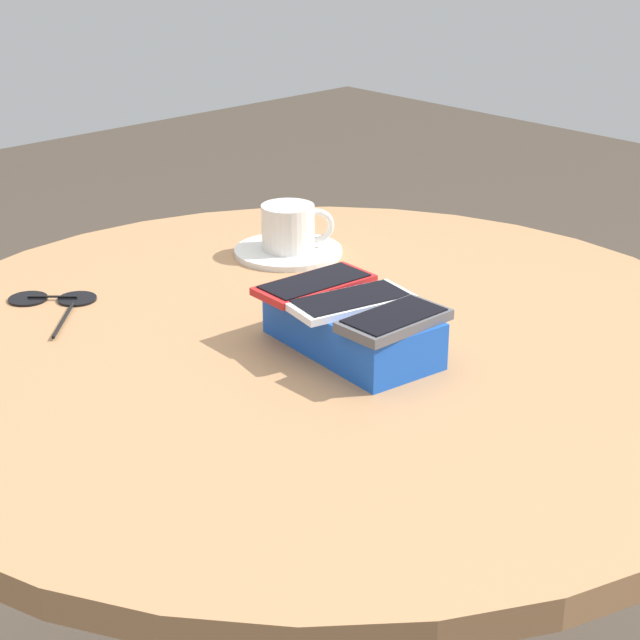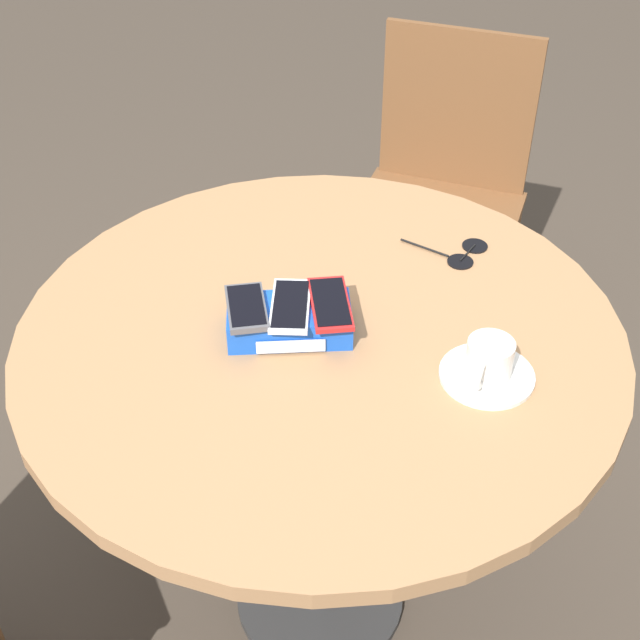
{
  "view_description": "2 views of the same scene",
  "coord_description": "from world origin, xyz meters",
  "px_view_note": "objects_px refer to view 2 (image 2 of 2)",
  "views": [
    {
      "loc": [
        -0.81,
        0.76,
        1.26
      ],
      "look_at": [
        0.0,
        0.0,
        0.79
      ],
      "focal_mm": 60.0,
      "sensor_mm": 36.0,
      "label": 1
    },
    {
      "loc": [
        -0.2,
        -1.11,
        1.72
      ],
      "look_at": [
        0.0,
        0.0,
        0.79
      ],
      "focal_mm": 50.0,
      "sensor_mm": 36.0,
      "label": 2
    }
  ],
  "objects_px": {
    "round_table": "(320,376)",
    "phone_white": "(291,307)",
    "chair_near_window": "(439,201)",
    "phone_box": "(290,322)",
    "phone_red": "(330,304)",
    "phone_gray": "(246,307)",
    "saucer": "(487,375)",
    "coffee_cup": "(489,359)",
    "sunglasses": "(463,253)"
  },
  "relations": [
    {
      "from": "round_table",
      "to": "phone_red",
      "type": "distance_m",
      "value": 0.16
    },
    {
      "from": "phone_gray",
      "to": "phone_white",
      "type": "xyz_separation_m",
      "value": [
        0.07,
        -0.01,
        -0.0
      ]
    },
    {
      "from": "sunglasses",
      "to": "chair_near_window",
      "type": "height_order",
      "value": "chair_near_window"
    },
    {
      "from": "round_table",
      "to": "sunglasses",
      "type": "distance_m",
      "value": 0.36
    },
    {
      "from": "round_table",
      "to": "phone_box",
      "type": "relative_size",
      "value": 4.79
    },
    {
      "from": "phone_box",
      "to": "saucer",
      "type": "distance_m",
      "value": 0.33
    },
    {
      "from": "round_table",
      "to": "chair_near_window",
      "type": "height_order",
      "value": "chair_near_window"
    },
    {
      "from": "phone_gray",
      "to": "chair_near_window",
      "type": "xyz_separation_m",
      "value": [
        0.59,
        0.82,
        -0.36
      ]
    },
    {
      "from": "phone_white",
      "to": "sunglasses",
      "type": "distance_m",
      "value": 0.39
    },
    {
      "from": "sunglasses",
      "to": "round_table",
      "type": "bearing_deg",
      "value": -150.76
    },
    {
      "from": "phone_box",
      "to": "chair_near_window",
      "type": "bearing_deg",
      "value": 57.9
    },
    {
      "from": "phone_box",
      "to": "coffee_cup",
      "type": "bearing_deg",
      "value": -29.32
    },
    {
      "from": "phone_box",
      "to": "sunglasses",
      "type": "relative_size",
      "value": 1.34
    },
    {
      "from": "round_table",
      "to": "phone_gray",
      "type": "bearing_deg",
      "value": 177.08
    },
    {
      "from": "saucer",
      "to": "round_table",
      "type": "bearing_deg",
      "value": 145.64
    },
    {
      "from": "phone_white",
      "to": "phone_red",
      "type": "height_order",
      "value": "same"
    },
    {
      "from": "round_table",
      "to": "chair_near_window",
      "type": "bearing_deg",
      "value": 60.4
    },
    {
      "from": "phone_box",
      "to": "sunglasses",
      "type": "bearing_deg",
      "value": 25.93
    },
    {
      "from": "phone_gray",
      "to": "round_table",
      "type": "bearing_deg",
      "value": -2.92
    },
    {
      "from": "phone_box",
      "to": "phone_gray",
      "type": "bearing_deg",
      "value": 172.62
    },
    {
      "from": "round_table",
      "to": "phone_box",
      "type": "distance_m",
      "value": 0.14
    },
    {
      "from": "phone_white",
      "to": "round_table",
      "type": "bearing_deg",
      "value": 3.24
    },
    {
      "from": "phone_box",
      "to": "chair_near_window",
      "type": "xyz_separation_m",
      "value": [
        0.52,
        0.83,
        -0.33
      ]
    },
    {
      "from": "phone_red",
      "to": "sunglasses",
      "type": "bearing_deg",
      "value": 31.5
    },
    {
      "from": "phone_red",
      "to": "round_table",
      "type": "bearing_deg",
      "value": 158.13
    },
    {
      "from": "phone_box",
      "to": "phone_red",
      "type": "height_order",
      "value": "phone_red"
    },
    {
      "from": "phone_red",
      "to": "coffee_cup",
      "type": "xyz_separation_m",
      "value": [
        0.22,
        -0.16,
        -0.02
      ]
    },
    {
      "from": "phone_box",
      "to": "round_table",
      "type": "bearing_deg",
      "value": 3.08
    },
    {
      "from": "coffee_cup",
      "to": "phone_gray",
      "type": "bearing_deg",
      "value": 154.44
    },
    {
      "from": "phone_gray",
      "to": "phone_red",
      "type": "bearing_deg",
      "value": -5.25
    },
    {
      "from": "round_table",
      "to": "coffee_cup",
      "type": "distance_m",
      "value": 0.32
    },
    {
      "from": "phone_box",
      "to": "phone_red",
      "type": "relative_size",
      "value": 1.5
    },
    {
      "from": "round_table",
      "to": "coffee_cup",
      "type": "bearing_deg",
      "value": -34.83
    },
    {
      "from": "phone_box",
      "to": "saucer",
      "type": "bearing_deg",
      "value": -28.91
    },
    {
      "from": "round_table",
      "to": "saucer",
      "type": "xyz_separation_m",
      "value": [
        0.23,
        -0.16,
        0.11
      ]
    },
    {
      "from": "round_table",
      "to": "saucer",
      "type": "distance_m",
      "value": 0.3
    },
    {
      "from": "phone_box",
      "to": "phone_gray",
      "type": "height_order",
      "value": "phone_gray"
    },
    {
      "from": "phone_gray",
      "to": "saucer",
      "type": "distance_m",
      "value": 0.39
    },
    {
      "from": "phone_red",
      "to": "phone_white",
      "type": "bearing_deg",
      "value": 176.86
    },
    {
      "from": "phone_white",
      "to": "phone_gray",
      "type": "bearing_deg",
      "value": 172.85
    },
    {
      "from": "round_table",
      "to": "saucer",
      "type": "relative_size",
      "value": 6.81
    },
    {
      "from": "phone_white",
      "to": "chair_near_window",
      "type": "xyz_separation_m",
      "value": [
        0.52,
        0.83,
        -0.36
      ]
    },
    {
      "from": "sunglasses",
      "to": "chair_near_window",
      "type": "relative_size",
      "value": 0.18
    },
    {
      "from": "phone_gray",
      "to": "coffee_cup",
      "type": "bearing_deg",
      "value": -25.56
    },
    {
      "from": "coffee_cup",
      "to": "saucer",
      "type": "bearing_deg",
      "value": 54.44
    },
    {
      "from": "phone_gray",
      "to": "phone_box",
      "type": "bearing_deg",
      "value": -7.38
    },
    {
      "from": "phone_box",
      "to": "chair_near_window",
      "type": "height_order",
      "value": "chair_near_window"
    },
    {
      "from": "saucer",
      "to": "sunglasses",
      "type": "xyz_separation_m",
      "value": [
        0.06,
        0.33,
        -0.0
      ]
    },
    {
      "from": "phone_white",
      "to": "saucer",
      "type": "xyz_separation_m",
      "value": [
        0.28,
        -0.16,
        -0.05
      ]
    },
    {
      "from": "round_table",
      "to": "phone_white",
      "type": "bearing_deg",
      "value": -176.76
    }
  ]
}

